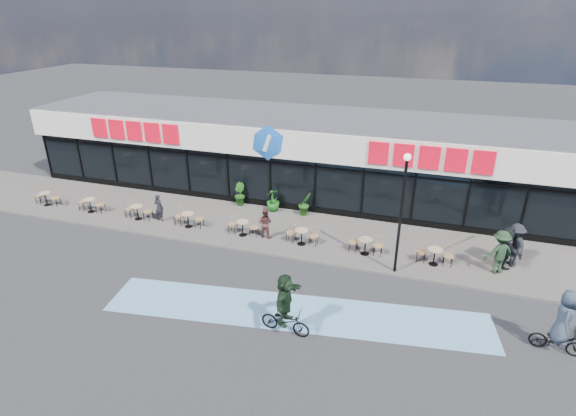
{
  "coord_description": "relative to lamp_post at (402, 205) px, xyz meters",
  "views": [
    {
      "loc": [
        7.84,
        -14.33,
        10.21
      ],
      "look_at": [
        2.12,
        3.5,
        1.78
      ],
      "focal_mm": 28.0,
      "sensor_mm": 36.0,
      "label": 1
    }
  ],
  "objects": [
    {
      "name": "ground",
      "position": [
        -7.19,
        -2.3,
        -3.14
      ],
      "size": [
        120.0,
        120.0,
        0.0
      ],
      "primitive_type": "plane",
      "color": "#28282B",
      "rests_on": "ground"
    },
    {
      "name": "sidewalk",
      "position": [
        -7.19,
        2.2,
        -3.09
      ],
      "size": [
        44.0,
        5.0,
        0.1
      ],
      "primitive_type": "cube",
      "color": "#5E5853",
      "rests_on": "ground"
    },
    {
      "name": "bike_lane",
      "position": [
        -3.19,
        -3.8,
        -3.14
      ],
      "size": [
        14.17,
        4.13,
        0.01
      ],
      "primitive_type": "cube",
      "rotation": [
        0.0,
        0.0,
        0.14
      ],
      "color": "#689CC5",
      "rests_on": "ground"
    },
    {
      "name": "building",
      "position": [
        -7.19,
        7.63,
        -0.8
      ],
      "size": [
        30.6,
        6.57,
        4.75
      ],
      "color": "black",
      "rests_on": "ground"
    },
    {
      "name": "lamp_post",
      "position": [
        0.0,
        0.0,
        0.0
      ],
      "size": [
        0.28,
        0.28,
        5.12
      ],
      "color": "black",
      "rests_on": "sidewalk"
    },
    {
      "name": "bistro_set_0",
      "position": [
        -19.1,
        1.14,
        -2.59
      ],
      "size": [
        1.54,
        0.62,
        0.9
      ],
      "color": "tan",
      "rests_on": "sidewalk"
    },
    {
      "name": "bistro_set_1",
      "position": [
        -16.15,
        1.14,
        -2.59
      ],
      "size": [
        1.54,
        0.62,
        0.9
      ],
      "color": "tan",
      "rests_on": "sidewalk"
    },
    {
      "name": "bistro_set_2",
      "position": [
        -13.2,
        1.14,
        -2.59
      ],
      "size": [
        1.54,
        0.62,
        0.9
      ],
      "color": "tan",
      "rests_on": "sidewalk"
    },
    {
      "name": "bistro_set_3",
      "position": [
        -10.26,
        1.14,
        -2.59
      ],
      "size": [
        1.54,
        0.62,
        0.9
      ],
      "color": "tan",
      "rests_on": "sidewalk"
    },
    {
      "name": "bistro_set_4",
      "position": [
        -7.31,
        1.14,
        -2.59
      ],
      "size": [
        1.54,
        0.62,
        0.9
      ],
      "color": "tan",
      "rests_on": "sidewalk"
    },
    {
      "name": "bistro_set_5",
      "position": [
        -4.36,
        1.14,
        -2.59
      ],
      "size": [
        1.54,
        0.62,
        0.9
      ],
      "color": "tan",
      "rests_on": "sidewalk"
    },
    {
      "name": "bistro_set_6",
      "position": [
        -1.41,
        1.14,
        -2.59
      ],
      "size": [
        1.54,
        0.62,
        0.9
      ],
      "color": "tan",
      "rests_on": "sidewalk"
    },
    {
      "name": "bistro_set_7",
      "position": [
        1.53,
        1.14,
        -2.59
      ],
      "size": [
        1.54,
        0.62,
        0.9
      ],
      "color": "tan",
      "rests_on": "sidewalk"
    },
    {
      "name": "potted_plant_left",
      "position": [
        -8.92,
        4.38,
        -2.41
      ],
      "size": [
        0.89,
        0.88,
        1.26
      ],
      "primitive_type": "imported",
      "rotation": [
        0.0,
        0.0,
        2.37
      ],
      "color": "#1B4A15",
      "rests_on": "sidewalk"
    },
    {
      "name": "potted_plant_mid",
      "position": [
        -5.1,
        4.21,
        -2.41
      ],
      "size": [
        0.88,
        0.9,
        1.27
      ],
      "primitive_type": "imported",
      "rotation": [
        0.0,
        0.0,
        0.89
      ],
      "color": "#215117",
      "rests_on": "sidewalk"
    },
    {
      "name": "potted_plant_right",
      "position": [
        -6.88,
        4.2,
        -2.42
      ],
      "size": [
        0.95,
        0.95,
        1.25
      ],
      "primitive_type": "imported",
      "rotation": [
        0.0,
        0.0,
        4.22
      ],
      "color": "#1B5618",
      "rests_on": "sidewalk"
    },
    {
      "name": "patron_left",
      "position": [
        -12.01,
        1.26,
        -2.32
      ],
      "size": [
        0.56,
        0.41,
        1.44
      ],
      "primitive_type": "imported",
      "rotation": [
        0.0,
        0.0,
        3.02
      ],
      "color": "black",
      "rests_on": "sidewalk"
    },
    {
      "name": "patron_right",
      "position": [
        -6.21,
        1.23,
        -2.3
      ],
      "size": [
        0.78,
        0.64,
        1.48
      ],
      "primitive_type": "imported",
      "rotation": [
        0.0,
        0.0,
        3.02
      ],
      "color": "#4D2A27",
      "rests_on": "sidewalk"
    },
    {
      "name": "pedestrian_a",
      "position": [
        4.67,
        2.03,
        -2.08
      ],
      "size": [
        1.17,
        1.42,
        1.92
      ],
      "primitive_type": "imported",
      "rotation": [
        0.0,
        0.0,
        -1.14
      ],
      "color": "black",
      "rests_on": "sidewalk"
    },
    {
      "name": "pedestrian_b",
      "position": [
        4.32,
        1.79,
        -2.13
      ],
      "size": [
        1.12,
        1.77,
        1.82
      ],
      "primitive_type": "imported",
      "rotation": [
        0.0,
        0.0,
        1.95
      ],
      "color": "black",
      "rests_on": "sidewalk"
    },
    {
      "name": "pedestrian_c",
      "position": [
        4.01,
        1.2,
        -2.09
      ],
      "size": [
        1.42,
        1.2,
        1.91
      ],
      "primitive_type": "imported",
      "rotation": [
        0.0,
        0.0,
        3.62
      ],
      "color": "#1C331E",
      "rests_on": "sidewalk"
    },
    {
      "name": "cyclist_a",
      "position": [
        -3.19,
        -4.95,
        -2.11
      ],
      "size": [
        1.81,
        1.75,
        2.29
      ],
      "color": "black",
      "rests_on": "ground"
    },
    {
      "name": "cyclist_b",
      "position": [
        5.41,
        -3.16,
        -2.19
      ],
      "size": [
        1.68,
        0.97,
        2.3
      ],
      "color": "black",
      "rests_on": "ground"
    }
  ]
}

